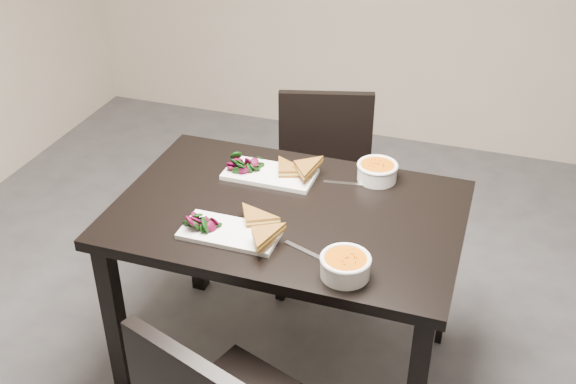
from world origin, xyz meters
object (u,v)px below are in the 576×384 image
(chair_far, at_px, (324,178))
(plate_near, at_px, (230,233))
(table, at_px, (288,232))
(soup_bowl_far, at_px, (377,171))
(plate_far, at_px, (270,174))
(soup_bowl_near, at_px, (345,265))

(chair_far, xyz_separation_m, plate_near, (-0.08, -0.88, 0.27))
(table, height_order, soup_bowl_far, soup_bowl_far)
(plate_near, height_order, plate_far, same)
(soup_bowl_far, bearing_deg, table, -130.10)
(plate_near, xyz_separation_m, plate_far, (-0.01, 0.40, 0.00))
(chair_far, height_order, soup_bowl_near, chair_far)
(plate_far, relative_size, soup_bowl_far, 2.22)
(chair_far, distance_m, plate_near, 0.93)
(chair_far, bearing_deg, plate_near, -110.33)
(soup_bowl_near, height_order, soup_bowl_far, soup_bowl_near)
(chair_far, relative_size, plate_far, 2.52)
(chair_far, distance_m, plate_far, 0.56)
(table, distance_m, soup_bowl_far, 0.41)
(chair_far, height_order, plate_near, chair_far)
(plate_far, height_order, soup_bowl_far, soup_bowl_far)
(soup_bowl_near, relative_size, plate_far, 0.46)
(plate_far, distance_m, soup_bowl_far, 0.40)
(chair_far, height_order, soup_bowl_far, chair_far)
(table, distance_m, plate_near, 0.27)
(table, height_order, plate_near, plate_near)
(soup_bowl_near, xyz_separation_m, soup_bowl_far, (-0.03, 0.59, -0.00))
(plate_near, height_order, soup_bowl_far, soup_bowl_far)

